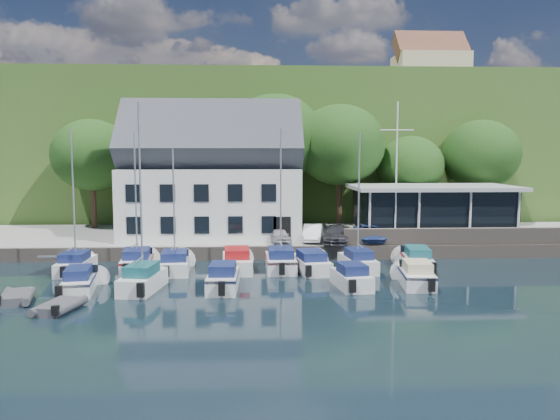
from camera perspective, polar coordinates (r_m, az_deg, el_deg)
The scene contains 36 objects.
ground at distance 29.25m, azimuth 4.42°, elevation -9.37°, with size 180.00×180.00×0.00m, color black.
quay at distance 46.20m, azimuth 1.78°, elevation -3.05°, with size 60.00×13.00×1.00m, color gray.
quay_face at distance 39.81m, azimuth 2.50°, elevation -4.51°, with size 60.00×0.30×1.00m, color #6C6057.
hillside at distance 90.07m, azimuth -0.36°, elevation 6.11°, with size 160.00×75.00×16.00m, color #35541F.
field_patch at distance 99.03m, azimuth 4.16°, elevation 10.79°, with size 50.00×30.00×0.30m, color olive.
farmhouse at distance 84.88m, azimuth 15.40°, elevation 14.11°, with size 10.40×7.00×8.20m, color beige, non-canonical shape.
harbor_building at distance 44.70m, azimuth -7.09°, elevation 2.86°, with size 14.40×8.20×8.70m, color silver, non-canonical shape.
club_pavilion at distance 46.56m, azimuth 15.56°, elevation -0.03°, with size 13.20×7.20×4.10m, color black, non-canonical shape.
seawall at distance 42.77m, azimuth 18.70°, elevation -2.60°, with size 18.00×0.50×1.20m, color #6C6057.
gangway at distance 39.97m, azimuth -21.63°, elevation -5.61°, with size 1.20×6.00×1.40m, color silver, non-canonical shape.
car_silver at distance 40.90m, azimuth -0.12°, elevation -2.70°, with size 1.35×3.37×1.15m, color silver.
car_white at distance 41.95m, azimuth 3.44°, elevation -2.41°, with size 1.35×3.87×1.28m, color white.
car_dgrey at distance 41.33m, azimuth 5.88°, elevation -2.54°, with size 1.80×4.44×1.29m, color #2D2C31.
car_blue at distance 42.33m, azimuth 9.32°, elevation -2.35°, with size 1.55×3.93×1.34m, color navy.
flagpole at distance 42.34m, azimuth 12.06°, elevation 3.88°, with size 2.54×0.20×10.59m, color silver, non-canonical shape.
tree_0 at distance 52.19m, azimuth -18.99°, elevation 3.62°, with size 7.18×7.18×9.81m, color #133610, non-canonical shape.
tree_1 at distance 51.01m, azimuth -13.02°, elevation 3.58°, with size 6.96×6.96×9.51m, color #133610, non-canonical shape.
tree_2 at distance 49.83m, azimuth -0.52°, elevation 5.16°, with size 8.84×8.84×12.09m, color #133610, non-canonical shape.
tree_3 at distance 49.90m, azimuth 6.25°, elevation 4.59°, with size 8.16×8.16×11.15m, color #133610, non-canonical shape.
tree_4 at distance 52.34m, azimuth 13.47°, elevation 2.98°, with size 6.10×6.10×8.34m, color #133610, non-canonical shape.
tree_5 at distance 54.79m, azimuth 20.21°, elevation 3.70°, with size 7.22×7.22×9.86m, color #133610, non-canonical shape.
boat_r1_0 at distance 37.37m, azimuth -20.75°, elevation 0.28°, with size 1.94×5.71×8.56m, color silver, non-canonical shape.
boat_r1_1 at distance 36.79m, azimuth -14.83°, elevation 0.79°, with size 2.08×5.77×9.08m, color silver, non-canonical shape.
boat_r1_2 at distance 35.85m, azimuth -11.03°, elevation 0.42°, with size 2.04×6.00×8.67m, color silver, non-canonical shape.
boat_r1_3 at distance 36.19m, azimuth -4.50°, elevation -5.13°, with size 2.05×6.11×1.55m, color silver, non-canonical shape.
boat_r1_4 at distance 35.62m, azimuth 0.08°, elevation 1.10°, with size 2.06×5.82×9.43m, color silver, non-canonical shape.
boat_r1_5 at distance 35.92m, azimuth 3.25°, elevation -5.32°, with size 1.96×6.01×1.42m, color silver, non-canonical shape.
boat_r1_6 at distance 35.96m, azimuth 8.22°, elevation 0.74°, with size 1.83×5.73×8.99m, color silver, non-canonical shape.
boat_r1_7 at distance 37.90m, azimuth 14.05°, elevation -4.84°, with size 1.83×6.77×1.49m, color silver, non-canonical shape.
boat_r2_0 at distance 32.71m, azimuth -20.18°, elevation -6.79°, with size 1.66×5.89×1.42m, color silver, non-canonical shape.
boat_r2_1 at distance 31.27m, azimuth -14.33°, elevation 0.38°, with size 1.84×5.83×9.57m, color silver, non-canonical shape.
boat_r2_2 at distance 31.32m, azimuth -5.97°, elevation -6.88°, with size 1.81×5.52×1.56m, color silver, non-canonical shape.
boat_r2_3 at distance 31.87m, azimuth 7.48°, elevation -6.78°, with size 1.80×4.83×1.45m, color silver, non-canonical shape.
boat_r2_4 at distance 33.07m, azimuth 14.03°, elevation -6.41°, with size 1.87×5.61×1.48m, color silver, non-canonical shape.
dinghy_0 at distance 31.90m, azimuth -25.82°, elevation -8.04°, with size 1.72×2.86×0.67m, color #3C3D42, non-canonical shape.
dinghy_1 at distance 29.16m, azimuth -22.09°, elevation -9.19°, with size 1.65×2.75×0.64m, color #3C3D42, non-canonical shape.
Camera 1 is at (-3.49, -28.00, 7.70)m, focal length 35.00 mm.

